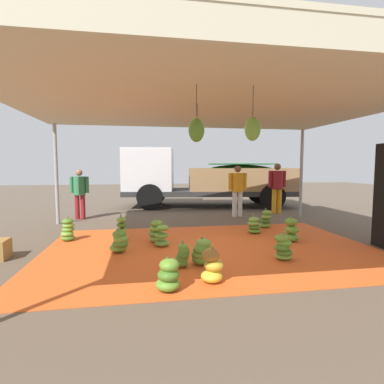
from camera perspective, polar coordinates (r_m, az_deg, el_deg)
The scene contains 20 objects.
ground_plane at distance 8.99m, azimuth -0.65°, elevation -5.75°, with size 40.00×40.00×0.00m, color brown.
tarp_orange at distance 6.11m, azimuth 3.72°, elevation -10.82°, with size 6.61×4.41×0.01m, color #E05B23.
tent_canopy at distance 5.91m, azimuth 4.08°, elevation 16.48°, with size 8.00×7.00×2.94m.
banana_bunch_0 at distance 6.24m, azimuth -5.83°, elevation -8.52°, with size 0.38×0.38×0.51m.
banana_bunch_1 at distance 8.30m, azimuth 13.99°, elevation -5.16°, with size 0.40×0.38×0.53m.
banana_bunch_2 at distance 4.37m, azimuth 3.90°, elevation -14.16°, with size 0.41×0.38×0.52m.
banana_bunch_3 at distance 7.56m, azimuth 11.85°, elevation -6.36°, with size 0.38×0.36×0.46m.
banana_bunch_4 at distance 7.22m, azimuth -22.80°, elevation -6.82°, with size 0.40×0.41×0.55m.
banana_bunch_5 at distance 4.10m, azimuth -4.57°, elevation -15.80°, with size 0.41×0.41×0.47m.
banana_bunch_6 at distance 6.60m, azimuth -6.86°, elevation -7.61°, with size 0.48×0.48×0.53m.
banana_bunch_7 at distance 5.09m, azimuth 1.86°, elevation -11.54°, with size 0.44×0.47×0.48m.
banana_bunch_8 at distance 5.95m, azimuth -13.76°, elevation -9.32°, with size 0.44×0.44×0.47m.
banana_bunch_9 at distance 4.99m, azimuth -1.86°, elevation -12.18°, with size 0.32×0.28×0.44m.
banana_bunch_10 at distance 5.58m, azimuth 17.14°, elevation -10.30°, with size 0.37×0.37×0.50m.
banana_bunch_11 at distance 6.95m, azimuth 18.57°, elevation -7.06°, with size 0.46×0.46×0.55m.
banana_bunch_12 at distance 7.01m, azimuth -13.45°, elevation -6.88°, with size 0.34×0.34×0.56m.
cargo_truck_main at distance 12.38m, azimuth 1.98°, elevation 2.77°, with size 7.19×3.24×2.40m.
worker_0 at distance 9.91m, azimuth 8.76°, elevation 0.97°, with size 0.62×0.38×1.70m.
worker_1 at distance 10.90m, azimuth 16.06°, elevation 1.43°, with size 0.65×0.40×1.78m.
worker_2 at distance 10.00m, azimuth -20.83°, elevation 0.34°, with size 0.58×0.35×1.58m.
Camera 1 is at (-1.35, -5.73, 1.66)m, focal length 27.70 mm.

